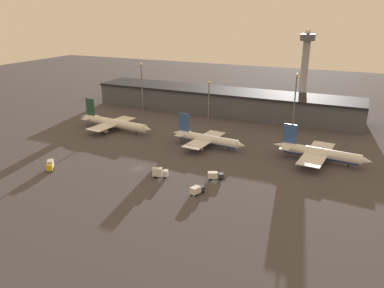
# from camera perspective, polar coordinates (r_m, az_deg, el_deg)

# --- Properties ---
(ground) EXTENTS (600.00, 600.00, 0.00)m
(ground) POSITION_cam_1_polar(r_m,az_deg,el_deg) (149.23, -8.20, -3.71)
(ground) COLOR #423F44
(terminal_building) EXTENTS (161.31, 25.90, 13.59)m
(terminal_building) POSITION_cam_1_polar(r_m,az_deg,el_deg) (229.29, 4.62, 6.56)
(terminal_building) COLOR #4C515B
(terminal_building) RESTS_ON ground
(airplane_0) EXTENTS (47.46, 29.40, 14.83)m
(airplane_0) POSITION_cam_1_polar(r_m,az_deg,el_deg) (197.98, -11.79, 3.11)
(airplane_0) COLOR white
(airplane_0) RESTS_ON ground
(airplane_1) EXTENTS (37.65, 27.86, 13.97)m
(airplane_1) POSITION_cam_1_polar(r_m,az_deg,el_deg) (170.40, 2.26, 0.73)
(airplane_1) COLOR white
(airplane_1) RESTS_ON ground
(airplane_2) EXTENTS (39.87, 31.85, 14.15)m
(airplane_2) POSITION_cam_1_polar(r_m,az_deg,el_deg) (161.57, 18.84, -1.34)
(airplane_2) COLOR white
(airplane_2) RESTS_ON ground
(service_vehicle_0) EXTENTS (6.15, 3.90, 3.79)m
(service_vehicle_0) POSITION_cam_1_polar(r_m,az_deg,el_deg) (139.66, -4.97, -4.34)
(service_vehicle_0) COLOR white
(service_vehicle_0) RESTS_ON ground
(service_vehicle_1) EXTENTS (4.94, 5.67, 3.78)m
(service_vehicle_1) POSITION_cam_1_polar(r_m,az_deg,el_deg) (155.71, -20.81, -3.02)
(service_vehicle_1) COLOR gold
(service_vehicle_1) RESTS_ON ground
(service_vehicle_2) EXTENTS (5.97, 4.46, 2.96)m
(service_vehicle_2) POSITION_cam_1_polar(r_m,az_deg,el_deg) (137.94, 3.51, -4.80)
(service_vehicle_2) COLOR #282D38
(service_vehicle_2) RESTS_ON ground
(service_vehicle_3) EXTENTS (4.09, 5.80, 2.88)m
(service_vehicle_3) POSITION_cam_1_polar(r_m,az_deg,el_deg) (127.33, 0.77, -6.98)
(service_vehicle_3) COLOR #282D38
(service_vehicle_3) RESTS_ON ground
(lamp_post_0) EXTENTS (1.80, 1.80, 29.23)m
(lamp_post_0) POSITION_cam_1_polar(r_m,az_deg,el_deg) (232.82, -7.67, 9.50)
(lamp_post_0) COLOR slate
(lamp_post_0) RESTS_ON ground
(lamp_post_1) EXTENTS (1.80, 1.80, 21.41)m
(lamp_post_1) POSITION_cam_1_polar(r_m,az_deg,el_deg) (213.93, 2.58, 7.58)
(lamp_post_1) COLOR slate
(lamp_post_1) RESTS_ON ground
(lamp_post_2) EXTENTS (1.80, 1.80, 28.89)m
(lamp_post_2) POSITION_cam_1_polar(r_m,az_deg,el_deg) (200.65, 15.47, 7.28)
(lamp_post_2) COLOR slate
(lamp_post_2) RESTS_ON ground
(control_tower) EXTENTS (9.00, 9.00, 48.24)m
(control_tower) POSITION_cam_1_polar(r_m,az_deg,el_deg) (245.72, 16.84, 11.65)
(control_tower) COLOR #99999E
(control_tower) RESTS_ON ground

